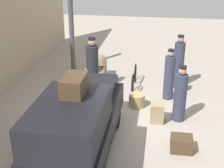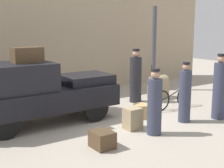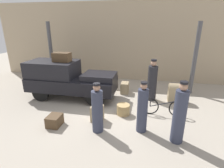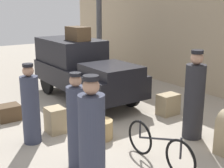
% 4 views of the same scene
% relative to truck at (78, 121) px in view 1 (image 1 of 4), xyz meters
% --- Properties ---
extents(ground_plane, '(30.00, 30.00, 0.00)m').
position_rel_truck_xyz_m(ground_plane, '(1.96, -0.63, -0.93)').
color(ground_plane, '#A89E8E').
extents(canopy_pillar_right, '(0.19, 0.19, 3.39)m').
position_rel_truck_xyz_m(canopy_pillar_right, '(5.69, 1.72, 0.77)').
color(canopy_pillar_right, '#4C4C51').
rests_on(canopy_pillar_right, ground).
extents(truck, '(3.99, 1.51, 1.70)m').
position_rel_truck_xyz_m(truck, '(0.00, 0.00, 0.00)').
color(truck, black).
rests_on(truck, ground).
extents(bicycle, '(1.66, 0.04, 0.69)m').
position_rel_truck_xyz_m(bicycle, '(4.23, -0.89, -0.59)').
color(bicycle, black).
rests_on(bicycle, ground).
extents(wicker_basket, '(0.49, 0.49, 0.40)m').
position_rel_truck_xyz_m(wicker_basket, '(2.74, -1.11, -0.73)').
color(wicker_basket, tan).
rests_on(wicker_basket, ground).
extents(porter_standing_middle, '(0.33, 0.33, 1.66)m').
position_rel_truck_xyz_m(porter_standing_middle, '(3.47, -2.07, -0.16)').
color(porter_standing_middle, '#33384C').
rests_on(porter_standing_middle, ground).
extents(porter_carrying_trunk, '(0.41, 0.41, 1.85)m').
position_rel_truck_xyz_m(porter_carrying_trunk, '(3.79, 0.50, -0.08)').
color(porter_carrying_trunk, '#232328').
rests_on(porter_carrying_trunk, ground).
extents(porter_with_bicycle, '(0.36, 0.36, 1.86)m').
position_rel_truck_xyz_m(porter_with_bicycle, '(4.51, -2.40, -0.07)').
color(porter_with_bicycle, '#33384C').
rests_on(porter_with_bicycle, ground).
extents(conductor_in_dark_uniform, '(0.35, 0.35, 1.63)m').
position_rel_truck_xyz_m(conductor_in_dark_uniform, '(2.10, -2.35, -0.18)').
color(conductor_in_dark_uniform, '#33384C').
rests_on(conductor_in_dark_uniform, ground).
extents(suitcase_black_upright, '(0.37, 0.53, 0.53)m').
position_rel_truck_xyz_m(suitcase_black_upright, '(2.50, 1.07, -0.66)').
color(suitcase_black_upright, '#9E8966').
rests_on(suitcase_black_upright, ground).
extents(trunk_umber_medium, '(0.43, 0.52, 0.37)m').
position_rel_truck_xyz_m(trunk_umber_medium, '(0.58, -2.36, -0.74)').
color(trunk_umber_medium, '#4C3823').
rests_on(trunk_umber_medium, ground).
extents(trunk_wicker_pale, '(0.41, 0.37, 0.56)m').
position_rel_truck_xyz_m(trunk_wicker_pale, '(1.90, -1.75, -0.65)').
color(trunk_wicker_pale, '#9E8966').
rests_on(trunk_wicker_pale, ground).
extents(trunk_large_brown, '(0.66, 0.47, 0.84)m').
position_rel_truck_xyz_m(trunk_large_brown, '(4.84, 0.48, -0.49)').
color(trunk_large_brown, '#9E8966').
rests_on(trunk_large_brown, ground).
extents(trunk_on_truck_roof, '(0.76, 0.45, 0.39)m').
position_rel_truck_xyz_m(trunk_on_truck_roof, '(-0.18, -0.00, 0.97)').
color(trunk_on_truck_roof, '#4C3823').
rests_on(trunk_on_truck_roof, truck).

